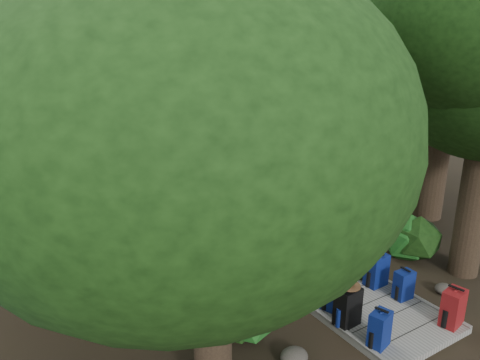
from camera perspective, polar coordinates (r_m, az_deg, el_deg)
ground at (r=11.78m, az=2.64°, el=-7.38°), size 120.00×120.00×0.00m
sand_beach at (r=25.94m, az=-17.98°, el=6.12°), size 40.00×22.00×0.02m
boardwalk at (r=12.51m, az=0.03°, el=-5.45°), size 2.00×12.00×0.12m
backpack_left_a at (r=8.24m, az=16.68°, el=-16.86°), size 0.42×0.35×0.69m
backpack_left_b at (r=8.58m, az=13.01°, el=-14.58°), size 0.45×0.33×0.78m
backpack_left_c at (r=8.98m, az=11.44°, el=-12.52°), size 0.55×0.46×0.87m
backpack_left_d at (r=9.69m, az=6.97°, el=-11.06°), size 0.39×0.33×0.50m
backpack_right_a at (r=9.16m, az=24.56°, el=-13.79°), size 0.46×0.37×0.74m
backpack_right_b at (r=9.64m, az=19.35°, el=-11.81°), size 0.36×0.26×0.63m
backpack_right_c at (r=9.90m, az=16.32°, el=-10.30°), size 0.44×0.32×0.73m
backpack_right_d at (r=10.17m, az=14.72°, el=-10.15°), size 0.37×0.31×0.48m
duffel_right_khaki at (r=10.54m, az=13.09°, el=-9.08°), size 0.49×0.69×0.44m
duffel_right_black at (r=11.02m, az=9.61°, el=-7.69°), size 0.47×0.68×0.40m
suitcase_on_boardwalk at (r=9.55m, az=6.69°, el=-11.31°), size 0.38×0.23×0.56m
lone_suitcase_on_sand at (r=18.44m, az=-10.15°, el=3.11°), size 0.47×0.35×0.66m
hat_brown at (r=8.32m, az=13.15°, el=-12.08°), size 0.40×0.40×0.12m
hat_white at (r=8.78m, az=11.94°, el=-9.57°), size 0.39×0.39×0.13m
kayak at (r=20.57m, az=-22.69°, el=3.10°), size 0.92×3.62×0.36m
sun_lounger at (r=20.71m, az=-5.52°, el=5.00°), size 0.98×2.17×0.68m
tree_right_b at (r=13.25m, az=24.66°, el=18.22°), size 6.09×6.09×10.88m
tree_right_c at (r=14.47m, az=8.02°, el=16.69°), size 5.47×5.47×9.47m
tree_right_d at (r=17.19m, az=12.35°, el=19.10°), size 5.95×5.95×10.90m
tree_right_e at (r=18.38m, az=0.32°, el=15.30°), size 4.59×4.59×8.26m
tree_right_f at (r=21.75m, az=2.19°, el=18.39°), size 5.75×5.75×10.26m
tree_left_a at (r=5.69m, az=-3.90°, el=5.77°), size 4.65×4.65×7.75m
tree_left_b at (r=8.64m, az=-25.76°, el=10.19°), size 4.61×4.61×8.30m
tree_left_c at (r=11.46m, az=-23.55°, el=12.17°), size 4.80×4.80×8.34m
tree_back_a at (r=23.81m, az=-22.16°, el=16.29°), size 5.53×5.53×9.57m
tree_back_b at (r=25.96m, az=-16.16°, el=17.16°), size 5.46×5.46×9.76m
tree_back_c at (r=26.39m, az=-6.96°, el=17.53°), size 5.32×5.32×9.58m
palm_right_a at (r=17.54m, az=-2.03°, el=15.18°), size 4.86×4.86×8.29m
palm_right_b at (r=22.96m, az=-2.05°, el=17.14°), size 4.79×4.79×9.26m
palm_right_c at (r=22.84m, az=-11.08°, el=13.09°), size 3.95×3.95×6.29m
palm_left_a at (r=15.93m, az=-26.72°, el=11.56°), size 4.71×4.71×7.50m
rock_left_a at (r=7.95m, az=6.62°, el=-20.61°), size 0.46×0.41×0.25m
rock_left_b at (r=9.09m, az=-6.37°, el=-15.20°), size 0.38×0.34×0.21m
rock_left_c at (r=11.01m, az=-6.09°, el=-8.70°), size 0.44×0.40×0.24m
rock_left_d at (r=13.55m, az=-11.45°, el=-3.85°), size 0.27×0.24×0.15m
rock_right_a at (r=10.42m, az=23.59°, el=-12.07°), size 0.37×0.33×0.20m
rock_right_b at (r=12.43m, az=13.94°, el=-5.81°), size 0.50×0.45×0.27m
rock_right_c at (r=13.92m, az=5.30°, el=-2.90°), size 0.30×0.27×0.17m
rock_right_d at (r=16.52m, az=1.63°, el=0.92°), size 0.60×0.54×0.33m
shrub_left_a at (r=8.13m, az=0.14°, el=-16.49°), size 1.04×1.04×0.93m
shrub_left_b at (r=11.88m, az=-9.80°, el=-5.20°), size 0.93×0.93×0.84m
shrub_left_c at (r=14.11m, az=-15.87°, el=-1.12°), size 1.28×1.28×1.15m
shrub_right_a at (r=11.39m, az=19.85°, el=-6.62°), size 1.14×1.14×1.02m
shrub_right_b at (r=14.20m, az=6.54°, el=-0.56°), size 1.19×1.19×1.07m
shrub_right_c at (r=17.03m, az=-2.48°, el=2.09°), size 0.77×0.77×0.69m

